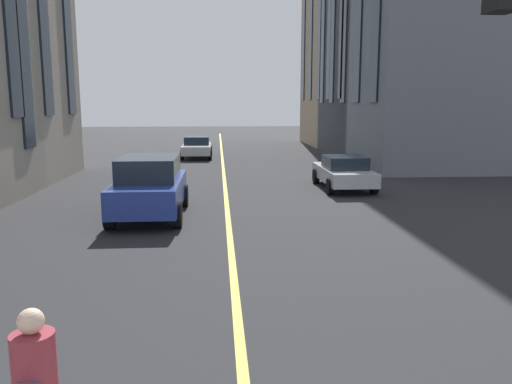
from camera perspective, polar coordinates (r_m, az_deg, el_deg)
The scene contains 4 objects.
lane_centre_line at distance 21.71m, azimuth -3.45°, elevation 0.52°, with size 80.00×0.16×0.01m.
car_silver_parked_a at distance 33.85m, azimuth -6.57°, elevation 4.98°, with size 4.40×1.95×1.37m.
car_blue_mid at distance 16.22m, azimuth -11.68°, elevation 0.65°, with size 4.70×2.14×1.88m.
car_silver_trailing at distance 21.58m, azimuth 9.69°, elevation 2.22°, with size 4.40×1.95×1.37m.
Camera 1 is at (-1.43, 0.29, 3.47)m, focal length 36.10 mm.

